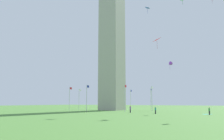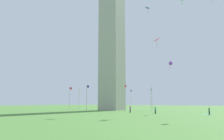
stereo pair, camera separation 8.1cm
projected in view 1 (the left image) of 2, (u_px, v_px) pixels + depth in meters
ground_plane at (112, 110)px, 74.15m from camera, size 260.00×260.00×0.00m
obelisk_monument at (112, 21)px, 78.45m from camera, size 6.72×6.72×61.07m
flagpole_n at (131, 98)px, 86.57m from camera, size 1.12×0.14×7.41m
flagpole_ne at (103, 98)px, 88.05m from camera, size 1.12×0.14×7.41m
flagpole_e at (79, 98)px, 81.75m from camera, size 1.12×0.14×7.41m
flagpole_se at (70, 97)px, 71.38m from camera, size 1.12×0.14×7.41m
flagpole_s at (87, 97)px, 62.99m from camera, size 1.12×0.14×7.41m
flagpole_sw at (125, 97)px, 61.51m from camera, size 1.12×0.14×7.41m
flagpole_w at (152, 97)px, 67.81m from camera, size 1.12×0.14×7.41m
flagpole_nw at (151, 98)px, 78.18m from camera, size 1.12×0.14×7.41m
person_green_shirt at (209, 111)px, 47.04m from camera, size 0.32×0.32×1.63m
person_purple_shirt at (130, 109)px, 56.31m from camera, size 0.32×0.32×1.71m
person_teal_shirt at (155, 110)px, 51.05m from camera, size 0.32×0.32×1.65m
kite_purple_delta at (170, 64)px, 56.94m from camera, size 1.54×1.40×2.05m
kite_red_diamond at (157, 40)px, 50.26m from camera, size 1.85×1.92×2.49m
kite_blue_diamond at (148, 8)px, 65.13m from camera, size 1.24×1.18×1.90m
kite_green_delta at (182, 0)px, 65.91m from camera, size 1.59×1.48×2.25m
picnic_blanket_near_first_person at (207, 114)px, 49.17m from camera, size 2.08×2.25×0.01m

